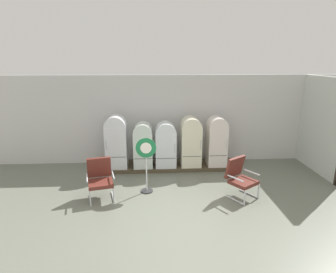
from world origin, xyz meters
name	(u,v)px	position (x,y,z in m)	size (l,w,h in m)	color
ground	(174,219)	(0.00, 0.00, -0.03)	(12.00, 10.00, 0.05)	#65695C
back_wall	(165,119)	(0.00, 3.66, 1.47)	(11.76, 0.12, 2.91)	silver
side_wall_right	(322,126)	(4.66, 2.47, 1.44)	(0.16, 2.20, 2.91)	silver
display_plinth	(166,166)	(0.00, 3.02, 0.06)	(4.44, 0.95, 0.12)	#463D2B
refrigerator_0	(116,140)	(-1.55, 2.88, 0.98)	(0.65, 0.61, 1.63)	silver
refrigerator_1	(143,143)	(-0.74, 2.91, 0.86)	(0.58, 0.66, 1.40)	silver
refrigerator_2	(166,143)	(-0.03, 2.88, 0.86)	(0.64, 0.61, 1.41)	silver
refrigerator_3	(191,140)	(0.76, 2.92, 0.94)	(0.62, 0.69, 1.55)	beige
refrigerator_4	(217,140)	(1.58, 2.90, 0.94)	(0.59, 0.65, 1.55)	silver
armchair_left	(100,177)	(-1.76, 1.09, 0.54)	(0.75, 0.79, 1.02)	silver
armchair_right	(240,176)	(1.74, 0.95, 0.54)	(0.86, 0.89, 1.02)	silver
sign_stand	(146,164)	(-0.61, 1.33, 0.77)	(0.52, 0.32, 1.48)	#2D2D30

